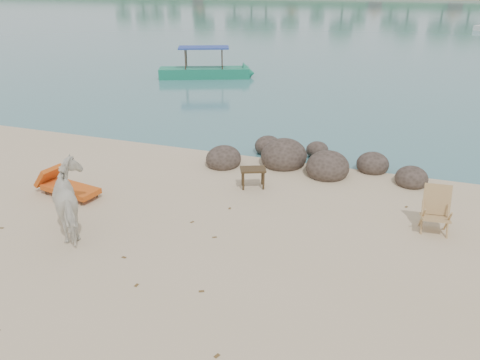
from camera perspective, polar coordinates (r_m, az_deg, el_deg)
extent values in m
plane|color=#3C7379|center=(97.49, 18.25, 19.36)|extent=(400.00, 400.00, 0.00)
ellipsoid|color=#302720|center=(14.19, -2.02, 2.48)|extent=(1.06, 1.17, 0.80)
ellipsoid|color=#302720|center=(14.31, 5.37, 2.82)|extent=(1.39, 1.53, 1.05)
ellipsoid|color=#302720|center=(13.71, 10.61, 1.43)|extent=(1.24, 1.37, 0.93)
ellipsoid|color=#302720|center=(14.37, 15.85, 1.74)|extent=(0.95, 1.04, 0.71)
ellipsoid|color=#302720|center=(13.72, 20.15, 0.07)|extent=(0.89, 0.98, 0.67)
ellipsoid|color=#302720|center=(15.45, 3.41, 4.09)|extent=(0.86, 0.94, 0.64)
ellipsoid|color=#302720|center=(15.31, 9.38, 3.52)|extent=(0.72, 0.79, 0.54)
imported|color=white|center=(10.92, -19.68, -2.39)|extent=(1.88, 1.84, 1.53)
plane|color=brown|center=(9.96, -13.94, -9.27)|extent=(0.11, 0.11, 0.00)
plane|color=brown|center=(11.57, -1.26, -3.61)|extent=(0.12, 0.12, 0.00)
plane|color=brown|center=(11.01, -5.86, -5.25)|extent=(0.14, 0.14, 0.00)
plane|color=brown|center=(7.56, -2.82, -20.79)|extent=(0.13, 0.13, 0.00)
plane|color=brown|center=(12.36, 19.60, -3.22)|extent=(0.13, 0.13, 0.00)
plane|color=brown|center=(10.37, -3.12, -7.11)|extent=(0.14, 0.14, 0.00)
plane|color=brown|center=(12.01, -27.02, -5.35)|extent=(0.12, 0.12, 0.00)
plane|color=brown|center=(9.10, -12.49, -12.56)|extent=(0.10, 0.10, 0.00)
plane|color=brown|center=(8.78, -4.71, -13.51)|extent=(0.13, 0.13, 0.00)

